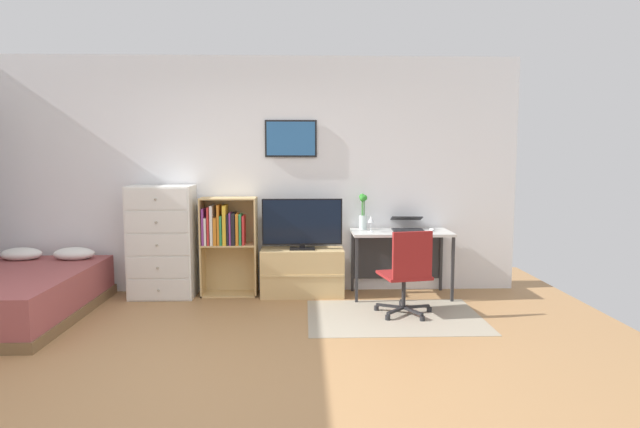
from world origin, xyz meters
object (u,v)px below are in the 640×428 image
at_px(dresser, 162,242).
at_px(tv_stand, 302,272).
at_px(desk, 400,243).
at_px(computer_mouse, 432,230).
at_px(bamboo_vase, 363,211).
at_px(wine_glass, 371,220).
at_px(bed, 15,295).
at_px(bookshelf, 226,236).
at_px(laptop, 407,224).
at_px(television, 302,224).
at_px(office_chair, 408,271).

distance_m(dresser, tv_stand, 1.60).
relative_size(desk, computer_mouse, 10.59).
height_order(bamboo_vase, wine_glass, bamboo_vase).
distance_m(tv_stand, wine_glass, 0.98).
bearing_deg(bed, bookshelf, 22.75).
xyz_separation_m(dresser, tv_stand, (1.56, 0.02, -0.36)).
bearing_deg(bed, laptop, 11.29).
bearing_deg(television, bookshelf, 175.41).
xyz_separation_m(bookshelf, bamboo_vase, (1.55, 0.05, 0.27)).
xyz_separation_m(tv_stand, computer_mouse, (1.45, -0.08, 0.49)).
relative_size(bookshelf, wine_glass, 6.17).
bearing_deg(bookshelf, television, -4.59).
height_order(television, computer_mouse, television).
height_order(computer_mouse, wine_glass, wine_glass).
bearing_deg(television, tv_stand, 90.00).
bearing_deg(dresser, television, -0.27).
distance_m(desk, bamboo_vase, 0.55).
distance_m(dresser, bookshelf, 0.70).
relative_size(television, bamboo_vase, 2.19).
bearing_deg(wine_glass, bookshelf, 173.98).
distance_m(bed, tv_stand, 2.90).
bearing_deg(tv_stand, wine_glass, -9.27).
height_order(bed, wine_glass, wine_glass).
relative_size(tv_stand, office_chair, 1.08).
distance_m(bed, desk, 3.99).
relative_size(bookshelf, office_chair, 1.29).
height_order(dresser, bookshelf, dresser).
height_order(desk, laptop, laptop).
bearing_deg(office_chair, dresser, 150.94).
height_order(bed, tv_stand, bed).
xyz_separation_m(desk, computer_mouse, (0.34, -0.08, 0.16)).
bearing_deg(bed, wine_glass, 10.09).
bearing_deg(wine_glass, computer_mouse, 4.02).
distance_m(bookshelf, desk, 1.96).
relative_size(dresser, bamboo_vase, 3.06).
xyz_separation_m(bookshelf, desk, (1.96, -0.05, -0.07)).
distance_m(desk, laptop, 0.23).
relative_size(laptop, wine_glass, 2.22).
bearing_deg(computer_mouse, bookshelf, 176.97).
height_order(bookshelf, television, bookshelf).
xyz_separation_m(bookshelf, television, (0.86, -0.07, 0.15)).
xyz_separation_m(television, desk, (1.10, 0.02, -0.22)).
distance_m(tv_stand, office_chair, 1.34).
bearing_deg(office_chair, computer_mouse, 50.05).
bearing_deg(laptop, tv_stand, -173.89).
distance_m(laptop, wine_glass, 0.47).
distance_m(office_chair, bamboo_vase, 1.11).
xyz_separation_m(desk, laptop, (0.09, 0.04, 0.20)).
relative_size(tv_stand, computer_mouse, 8.94).
relative_size(tv_stand, television, 1.04).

